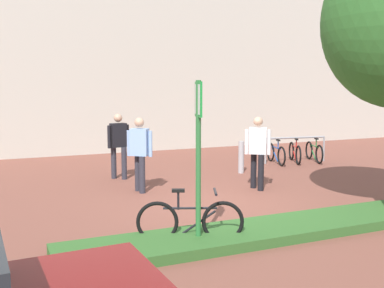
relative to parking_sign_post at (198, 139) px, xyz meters
name	(u,v)px	position (x,y,z in m)	size (l,w,h in m)	color
ground_plane	(218,206)	(1.32, 1.97, -1.64)	(60.00, 60.00, 0.00)	brown
building_facade	(112,15)	(1.32, 10.73, 3.36)	(28.00, 1.20, 10.00)	beige
planter_strip	(272,230)	(1.33, 0.00, -1.56)	(7.00, 1.10, 0.16)	#336028
parking_sign_post	(198,139)	(0.00, 0.00, 0.00)	(0.10, 0.36, 2.51)	#2D7238
bike_at_sign	(190,221)	(-0.05, 0.19, -1.29)	(1.58, 0.69, 0.86)	black
bike_rack_cluster	(295,152)	(5.98, 5.80, -1.29)	(2.09, 1.66, 0.83)	#99999E
bollard_steel	(241,157)	(3.51, 4.92, -1.19)	(0.16, 0.16, 0.90)	#ADADB2
person_shirt_white	(258,148)	(2.85, 2.98, -0.66)	(0.52, 0.45, 1.72)	black
person_shirt_blue	(140,150)	(0.23, 3.81, -0.66)	(0.50, 0.43, 1.72)	#2D2D38
person_suited_dark	(118,142)	(0.16, 5.47, -0.66)	(0.60, 0.35, 1.72)	#2D2D38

